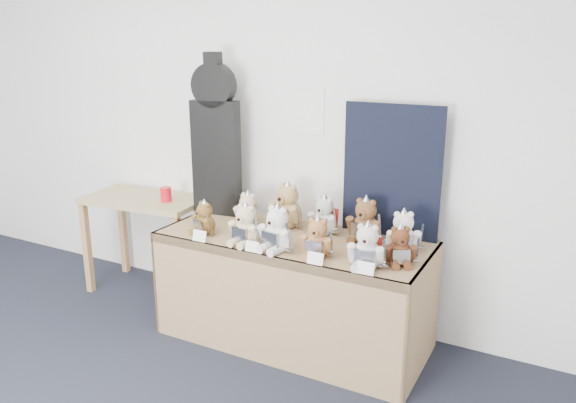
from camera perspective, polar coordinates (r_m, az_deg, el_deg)
The scene contains 22 objects.
room_shell at distance 3.84m, azimuth 2.22°, elevation 9.09°, with size 6.00×6.00×6.00m.
display_table at distance 3.60m, azimuth 0.02°, elevation -6.35°, with size 1.75×0.74×0.73m.
side_table at distance 4.52m, azimuth -14.22°, elevation -1.10°, with size 0.97×0.60×0.78m.
guitar_case at distance 4.01m, azimuth -7.37°, elevation 6.50°, with size 0.36×0.15×1.14m.
navy_board at distance 3.58m, azimuth 10.46°, elevation 3.01°, with size 0.64×0.02×0.85m, color black.
red_cup at distance 4.30m, azimuth -12.30°, elevation 0.71°, with size 0.08×0.08×0.11m, color red.
teddy_front_far_left at distance 3.68m, azimuth -8.52°, elevation -1.80°, with size 0.20×0.19×0.25m.
teddy_front_left at distance 3.46m, azimuth -4.33°, elevation -2.52°, with size 0.24×0.21×0.29m.
teddy_front_centre at distance 3.35m, azimuth -1.14°, elevation -2.96°, with size 0.26×0.23×0.32m.
teddy_front_right at distance 3.27m, azimuth 2.99°, elevation -3.83°, with size 0.22×0.18×0.27m.
teddy_front_far_right at distance 3.13m, azimuth 8.02°, elevation -4.69°, with size 0.24×0.20×0.29m.
teddy_front_end at distance 3.21m, azimuth 11.30°, elevation -4.60°, with size 0.21×0.21×0.26m.
teddy_back_left at distance 3.80m, azimuth -4.11°, elevation -0.96°, with size 0.22×0.18×0.26m.
teddy_back_centre_left at distance 3.77m, azimuth -0.10°, elevation -0.57°, with size 0.28×0.26×0.34m.
teddy_back_centre_right at distance 3.66m, azimuth 3.67°, elevation -1.56°, with size 0.23×0.20×0.28m.
teddy_back_right at distance 3.53m, azimuth 7.82°, elevation -2.07°, with size 0.26×0.21×0.31m.
teddy_back_end at distance 3.40m, azimuth 11.61°, elevation -3.20°, with size 0.24×0.23×0.28m.
teddy_back_far_left at distance 3.89m, azimuth -4.32°, elevation -0.82°, with size 0.18×0.16×0.22m.
entry_card_a at distance 3.56m, azimuth -8.99°, elevation -3.47°, with size 0.10×0.00×0.07m, color white.
entry_card_b at distance 3.35m, azimuth -3.67°, elevation -4.60°, with size 0.09×0.00×0.07m, color white.
entry_card_c at distance 3.17m, azimuth 2.78°, elevation -5.80°, with size 0.10×0.00×0.07m, color white.
entry_card_d at distance 3.06m, azimuth 7.88°, elevation -6.73°, with size 0.10×0.00×0.07m, color white.
Camera 1 is at (2.45, -0.93, 1.94)m, focal length 35.00 mm.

